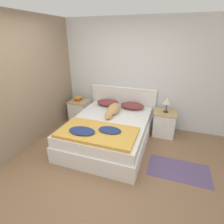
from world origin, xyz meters
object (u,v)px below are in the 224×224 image
object	(u,v)px
pillow_left	(108,103)
nightstand_right	(164,123)
nightstand_left	(80,111)
pillow_right	(132,106)
dog	(113,110)
bed	(109,131)
book_stack	(78,99)
table_lamp	(167,101)

from	to	relation	value
pillow_left	nightstand_right	bearing A→B (deg)	-2.78
nightstand_left	pillow_right	size ratio (longest dim) A/B	1.02
pillow_left	dog	bearing A→B (deg)	-57.30
bed	pillow_right	bearing A→B (deg)	68.32
nightstand_left	pillow_right	bearing A→B (deg)	2.78
bed	book_stack	size ratio (longest dim) A/B	8.31
book_stack	table_lamp	xyz separation A→B (m)	(2.19, 0.01, 0.20)
pillow_right	book_stack	xyz separation A→B (m)	(-1.41, -0.09, 0.03)
dog	book_stack	bearing A→B (deg)	161.16
nightstand_left	book_stack	bearing A→B (deg)	-104.35
table_lamp	bed	bearing A→B (deg)	-146.85
dog	table_lamp	distance (m)	1.20
pillow_left	table_lamp	world-z (taller)	table_lamp
pillow_left	table_lamp	size ratio (longest dim) A/B	1.65
bed	nightstand_left	xyz separation A→B (m)	(-1.09, 0.72, 0.03)
pillow_left	pillow_right	distance (m)	0.62
bed	dog	bearing A→B (deg)	93.69
nightstand_right	pillow_right	xyz separation A→B (m)	(-0.78, 0.07, 0.31)
pillow_right	dog	world-z (taller)	dog
bed	pillow_right	xyz separation A→B (m)	(0.31, 0.78, 0.34)
pillow_right	table_lamp	world-z (taller)	table_lamp
bed	pillow_left	xyz separation A→B (m)	(-0.31, 0.78, 0.34)
bed	dog	distance (m)	0.50
nightstand_left	nightstand_right	size ratio (longest dim) A/B	1.00
dog	book_stack	xyz separation A→B (m)	(-1.08, 0.37, 0.01)
dog	book_stack	world-z (taller)	dog
pillow_right	dog	xyz separation A→B (m)	(-0.33, -0.45, 0.02)
nightstand_left	nightstand_right	bearing A→B (deg)	0.00
bed	nightstand_left	distance (m)	1.31
nightstand_right	pillow_right	bearing A→B (deg)	175.02
pillow_right	book_stack	size ratio (longest dim) A/B	2.30
bed	nightstand_right	distance (m)	1.31
pillow_left	bed	bearing A→B (deg)	-68.32
bed	pillow_left	size ratio (longest dim) A/B	3.61
bed	dog	world-z (taller)	dog
pillow_left	table_lamp	bearing A→B (deg)	-2.87
book_stack	dog	bearing A→B (deg)	-18.84
nightstand_left	pillow_right	xyz separation A→B (m)	(1.41, 0.07, 0.31)
nightstand_left	pillow_left	distance (m)	0.84
pillow_left	pillow_right	bearing A→B (deg)	0.00
nightstand_left	book_stack	xyz separation A→B (m)	(-0.00, -0.02, 0.35)
pillow_right	table_lamp	distance (m)	0.82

